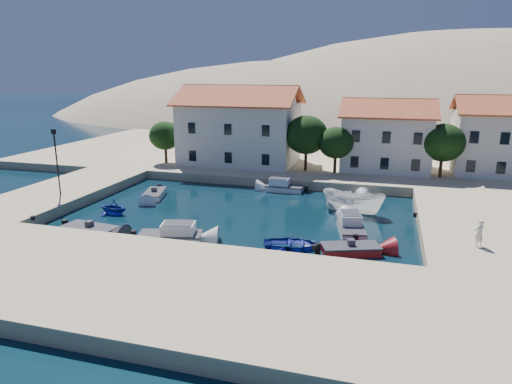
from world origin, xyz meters
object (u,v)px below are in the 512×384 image
building_mid (387,134)px  rowboat_south (293,248)px  building_right (497,134)px  cabin_cruiser_east (351,227)px  boat_east (352,213)px  building_left (240,124)px  lamppost (56,156)px  pedestrian (479,233)px  cabin_cruiser_south (170,235)px

building_mid → rowboat_south: size_ratio=2.49×
building_right → cabin_cruiser_east: building_right is taller
building_right → boat_east: building_right is taller
building_left → rowboat_south: (12.11, -24.78, -5.94)m
building_mid → rowboat_south: (-5.89, -25.78, -5.22)m
building_right → lamppost: building_right is taller
building_right → pedestrian: (-5.56, -25.55, -3.55)m
building_mid → pedestrian: building_mid is taller
building_mid → cabin_cruiser_east: size_ratio=2.15×
cabin_cruiser_east → cabin_cruiser_south: bearing=102.3°
building_left → cabin_cruiser_east: (15.85, -20.30, -5.46)m
rowboat_south → pedestrian: 12.54m
building_left → building_right: 30.07m
building_left → rowboat_south: size_ratio=3.49×
rowboat_south → cabin_cruiser_east: (3.74, 4.48, 0.48)m
cabin_cruiser_east → lamppost: bearing=77.7°
boat_east → pedestrian: pedestrian is taller
building_right → cabin_cruiser_south: (-27.03, -28.03, -5.00)m
building_left → lamppost: size_ratio=2.36×
building_right → rowboat_south: 32.66m
building_mid → building_right: 12.04m
building_left → pedestrian: size_ratio=7.96×
building_mid → cabin_cruiser_east: building_mid is taller
building_right → pedestrian: 26.39m
building_right → rowboat_south: bearing=-123.7°
lamppost → cabin_cruiser_south: (14.47, -6.03, -4.28)m
lamppost → rowboat_south: (23.61, -4.78, -4.75)m
lamppost → boat_east: bearing=10.5°
building_mid → boat_east: size_ratio=1.79×
boat_east → pedestrian: 12.49m
lamppost → cabin_cruiser_south: lamppost is taller
building_right → pedestrian: building_right is taller
building_right → cabin_cruiser_east: bearing=-122.4°
building_left → cabin_cruiser_south: (2.97, -26.03, -5.46)m
rowboat_south → building_right: bearing=-44.4°
rowboat_south → boat_east: (3.45, 9.79, 0.00)m
building_mid → lamppost: building_mid is taller
cabin_cruiser_south → rowboat_south: (9.14, 1.25, -0.48)m
building_right → building_left: bearing=-176.2°
building_mid → boat_east: (-2.44, -15.99, -5.22)m
building_right → rowboat_south: size_ratio=2.24×
boat_east → pedestrian: bearing=-115.4°
rowboat_south → boat_east: 10.38m
building_right → boat_east: 22.95m
building_left → building_right: size_ratio=1.56×
building_left → building_mid: 18.04m
cabin_cruiser_south → cabin_cruiser_east: same height
boat_east → rowboat_south: bearing=179.1°
cabin_cruiser_east → building_right: bearing=-44.1°
pedestrian → lamppost: bearing=-44.1°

